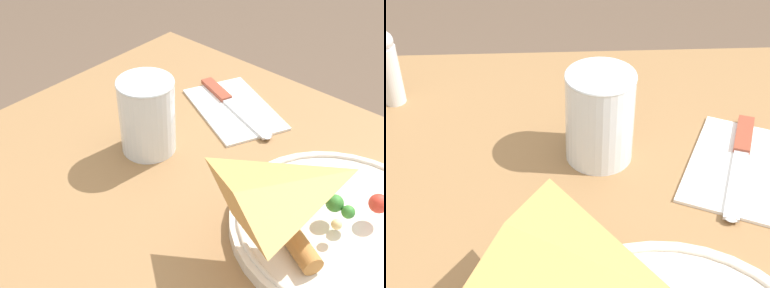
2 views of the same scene
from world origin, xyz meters
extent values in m
cube|color=#4C3823|center=(-0.42, -0.27, 0.36)|extent=(0.06, 0.06, 0.71)
cube|color=#4C3823|center=(-0.42, 0.27, 0.36)|extent=(0.06, 0.06, 0.71)
cylinder|color=white|center=(-0.21, 0.02, 0.80)|extent=(0.08, 0.08, 0.11)
cylinder|color=white|center=(-0.21, 0.02, 0.79)|extent=(0.07, 0.07, 0.09)
torus|color=white|center=(-0.21, 0.02, 0.85)|extent=(0.08, 0.08, 0.00)
cube|color=white|center=(-0.18, 0.18, 0.75)|extent=(0.20, 0.17, 0.00)
cube|color=#99422D|center=(-0.24, 0.20, 0.75)|extent=(0.07, 0.04, 0.01)
cube|color=silver|center=(-0.15, 0.17, 0.75)|extent=(0.11, 0.06, 0.00)
ellipsoid|color=silver|center=(-0.10, 0.15, 0.75)|extent=(0.02, 0.02, 0.00)
cylinder|color=silver|center=(-0.34, -0.24, 0.79)|extent=(0.03, 0.03, 0.08)
camera|label=1|loc=(0.20, -0.35, 1.18)|focal=45.00mm
camera|label=2|loc=(0.33, -0.03, 1.19)|focal=55.00mm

